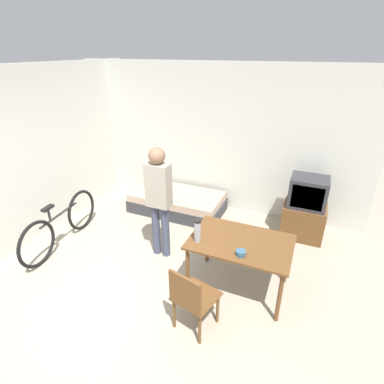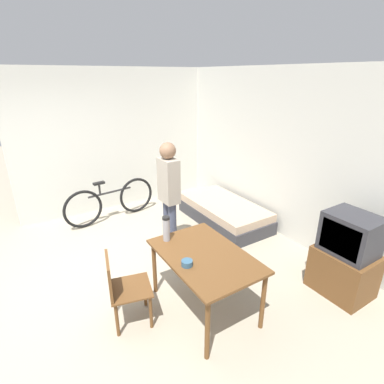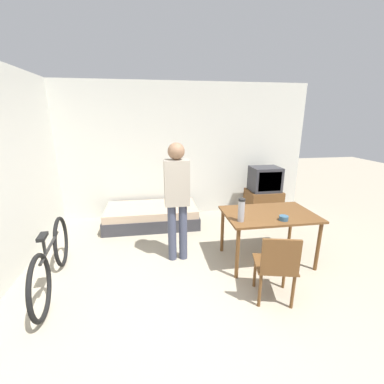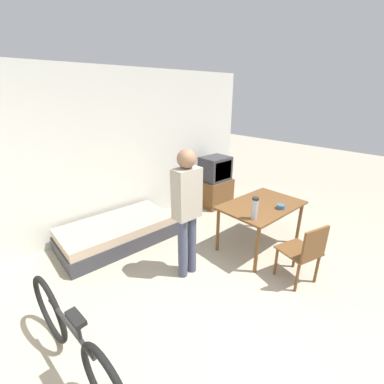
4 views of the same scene
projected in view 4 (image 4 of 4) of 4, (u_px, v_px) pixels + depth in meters
The scene contains 10 objects.
ground_plane at pixel (288, 334), 2.62m from camera, with size 20.00×20.00×0.00m, color #9E937F.
wall_back at pixel (123, 151), 4.45m from camera, with size 5.57×0.06×2.70m.
daybed at pixel (117, 233), 4.16m from camera, with size 1.77×0.91×0.37m.
tv at pixel (215, 183), 5.50m from camera, with size 0.67×0.54×1.06m.
dining_table at pixel (261, 209), 3.89m from camera, with size 1.25×0.83×0.73m.
wooden_chair at pixel (305, 251), 3.17m from camera, with size 0.52×0.52×0.84m.
bicycle at pixel (74, 342), 2.14m from camera, with size 0.24×1.75×0.78m.
person_standing at pixel (187, 206), 3.16m from camera, with size 0.34×0.23×1.71m.
thermos_flask at pixel (255, 208), 3.35m from camera, with size 0.09×0.09×0.31m.
mate_bowl at pixel (281, 207), 3.70m from camera, with size 0.12×0.12×0.06m.
Camera 4 is at (-2.00, -0.80, 2.30)m, focal length 24.00 mm.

